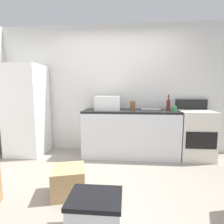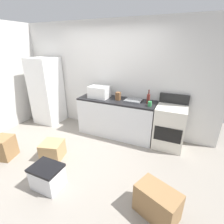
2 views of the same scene
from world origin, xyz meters
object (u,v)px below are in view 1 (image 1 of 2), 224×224
Objects in this scene: knife_block at (133,106)px; cardboard_box_small at (69,181)px; microwave at (108,103)px; storage_bin at (95,216)px; stove_oven at (194,134)px; refrigerator at (27,110)px; wine_bottle at (168,105)px; coffee_mug at (174,109)px.

cardboard_box_small is at bearing -121.20° from knife_block.
microwave is at bearing -178.84° from knife_block.
knife_block is 2.13m from storage_bin.
cardboard_box_small is at bearing -145.59° from stove_oven.
wine_bottle is at bearing 1.61° from refrigerator.
stove_oven is 6.11× the size of knife_block.
storage_bin is (-1.05, -1.98, -0.82)m from wine_bottle.
wine_bottle is 1.67× the size of knife_block.
storage_bin is at bearing -128.47° from stove_oven.
refrigerator reaches higher than coffee_mug.
storage_bin is at bearing -118.02° from wine_bottle.
stove_oven is at bearing 0.92° from microwave.
coffee_mug is 2.27m from storage_bin.
storage_bin is at bearing -121.66° from coffee_mug.
coffee_mug is at bearing -162.52° from stove_oven.
coffee_mug is 0.56× the size of knife_block.
coffee_mug is (2.84, -0.08, 0.07)m from refrigerator.
coffee_mug is 0.76m from knife_block.
cardboard_box_small is at bearing -45.78° from refrigerator.
refrigerator reaches higher than cardboard_box_small.
wine_bottle reaches higher than coffee_mug.
wine_bottle reaches higher than cardboard_box_small.
wine_bottle reaches higher than microwave.
microwave is 1.15m from wine_bottle.
microwave reaches higher than coffee_mug.
stove_oven reaches higher than storage_bin.
coffee_mug is 0.22× the size of storage_bin.
stove_oven is 1.29m from knife_block.
cardboard_box_small is (-1.99, -1.37, -0.30)m from stove_oven.
wine_bottle is 0.78× the size of cardboard_box_small.
refrigerator is at bearing -179.03° from stove_oven.
wine_bottle is (-0.50, 0.02, 0.54)m from stove_oven.
wine_bottle is 0.65× the size of storage_bin.
wine_bottle is 0.18m from coffee_mug.
wine_bottle is at bearing 61.98° from storage_bin.
knife_block is at bearing 170.90° from coffee_mug.
wine_bottle is 3.00× the size of coffee_mug.
knife_block is at bearing 78.98° from storage_bin.
stove_oven is at bearing -2.61° from wine_bottle.
stove_oven is 11.00× the size of coffee_mug.
microwave is at bearing 75.76° from cardboard_box_small.
knife_block is (-1.18, -0.02, 0.52)m from stove_oven.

